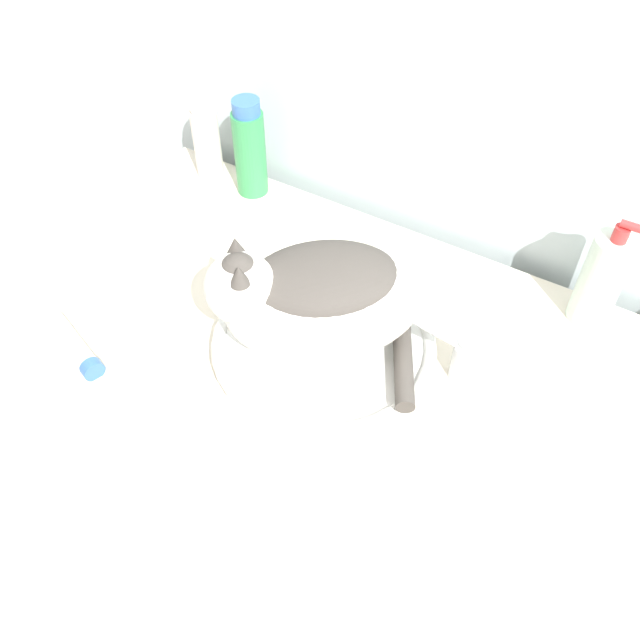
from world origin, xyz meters
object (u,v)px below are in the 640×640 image
at_px(soap_pump_bottle, 602,279).
at_px(faucet, 460,344).
at_px(shampoo_bottle_tall, 250,149).
at_px(lotion_bottle_white, 206,136).
at_px(cat, 317,297).
at_px(cream_tube, 74,345).

bearing_deg(soap_pump_bottle, faucet, -122.10).
distance_m(faucet, shampoo_bottle_tall, 0.57).
bearing_deg(lotion_bottle_white, faucet, -19.64).
relative_size(faucet, soap_pump_bottle, 0.73).
relative_size(cat, soap_pump_bottle, 1.74).
bearing_deg(shampoo_bottle_tall, soap_pump_bottle, 0.00).
bearing_deg(cream_tube, soap_pump_bottle, 36.04).
height_order(cat, faucet, cat).
height_order(shampoo_bottle_tall, cream_tube, shampoo_bottle_tall).
distance_m(lotion_bottle_white, cream_tube, 0.50).
distance_m(cat, soap_pump_bottle, 0.45).
distance_m(shampoo_bottle_tall, cream_tube, 0.49).
bearing_deg(shampoo_bottle_tall, cream_tube, -90.25).
bearing_deg(faucet, cream_tube, 6.66).
bearing_deg(lotion_bottle_white, soap_pump_bottle, 0.00).
relative_size(lotion_bottle_white, cream_tube, 1.20).
distance_m(cat, shampoo_bottle_tall, 0.45).
bearing_deg(soap_pump_bottle, shampoo_bottle_tall, 180.00).
xyz_separation_m(faucet, soap_pump_bottle, (0.14, 0.22, 0.01)).
height_order(soap_pump_bottle, cream_tube, soap_pump_bottle).
distance_m(shampoo_bottle_tall, lotion_bottle_white, 0.10).
height_order(soap_pump_bottle, lotion_bottle_white, soap_pump_bottle).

